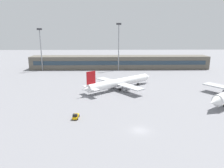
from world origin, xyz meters
name	(u,v)px	position (x,y,z in m)	size (l,w,h in m)	color
ground_plane	(127,90)	(0.00, 40.00, 0.00)	(400.00, 400.00, 0.00)	gray
terminal_building	(120,62)	(0.00, 95.95, 4.50)	(123.79, 12.13, 9.00)	#5B564C
airplane_mid	(120,82)	(-2.82, 42.47, 3.15)	(34.78, 28.99, 10.34)	white
baggage_tug_yellow	(76,116)	(-18.83, 8.46, 0.80)	(1.97, 3.67, 1.75)	#F2B20C
floodlight_tower_west	(41,47)	(-52.66, 89.57, 15.98)	(3.20, 0.80, 27.86)	gray
floodlight_tower_east	(119,44)	(-1.12, 89.87, 17.67)	(3.20, 0.80, 31.15)	gray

